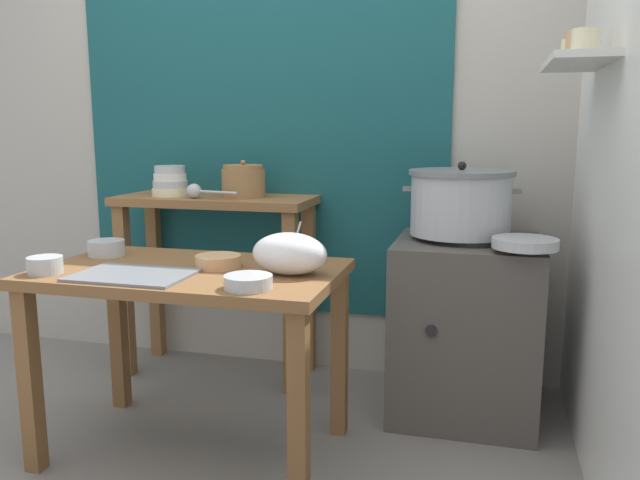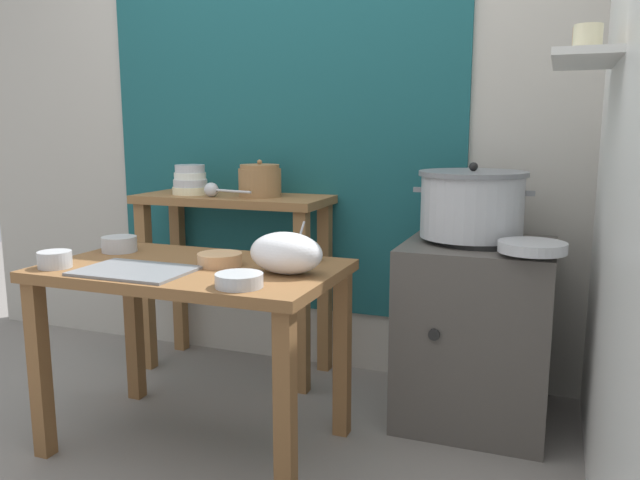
{
  "view_description": "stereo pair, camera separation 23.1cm",
  "coord_description": "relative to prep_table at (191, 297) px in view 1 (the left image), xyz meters",
  "views": [
    {
      "loc": [
        0.97,
        -1.98,
        1.23
      ],
      "look_at": [
        0.38,
        0.22,
        0.82
      ],
      "focal_mm": 35.26,
      "sensor_mm": 36.0,
      "label": 1
    },
    {
      "loc": [
        1.19,
        -1.91,
        1.23
      ],
      "look_at": [
        0.38,
        0.22,
        0.82
      ],
      "focal_mm": 35.26,
      "sensor_mm": 36.0,
      "label": 2
    }
  ],
  "objects": [
    {
      "name": "ground_plane",
      "position": [
        0.07,
        -0.07,
        -0.61
      ],
      "size": [
        9.0,
        9.0,
        0.0
      ],
      "primitive_type": "plane",
      "color": "gray"
    },
    {
      "name": "wall_back",
      "position": [
        0.15,
        1.02,
        0.69
      ],
      "size": [
        4.4,
        0.12,
        2.6
      ],
      "color": "#B2ADA3",
      "rests_on": "ground"
    },
    {
      "name": "wall_right",
      "position": [
        1.47,
        0.13,
        0.69
      ],
      "size": [
        0.3,
        3.2,
        2.6
      ],
      "color": "white",
      "rests_on": "ground"
    },
    {
      "name": "prep_table",
      "position": [
        0.0,
        0.0,
        0.0
      ],
      "size": [
        1.1,
        0.66,
        0.72
      ],
      "color": "brown",
      "rests_on": "ground"
    },
    {
      "name": "back_shelf_table",
      "position": [
        -0.24,
        0.76,
        0.07
      ],
      "size": [
        0.96,
        0.4,
        0.9
      ],
      "color": "olive",
      "rests_on": "ground"
    },
    {
      "name": "stove_block",
      "position": [
        0.98,
        0.63,
        -0.23
      ],
      "size": [
        0.6,
        0.61,
        0.78
      ],
      "color": "#4C4742",
      "rests_on": "ground"
    },
    {
      "name": "steamer_pot",
      "position": [
        0.94,
        0.65,
        0.31
      ],
      "size": [
        0.49,
        0.44,
        0.31
      ],
      "color": "#B7BABF",
      "rests_on": "stove_block"
    },
    {
      "name": "clay_pot",
      "position": [
        -0.09,
        0.76,
        0.37
      ],
      "size": [
        0.21,
        0.21,
        0.18
      ],
      "color": "olive",
      "rests_on": "back_shelf_table"
    },
    {
      "name": "bowl_stack_enamel",
      "position": [
        -0.46,
        0.72,
        0.36
      ],
      "size": [
        0.18,
        0.18,
        0.15
      ],
      "color": "beige",
      "rests_on": "back_shelf_table"
    },
    {
      "name": "ladle",
      "position": [
        -0.29,
        0.65,
        0.33
      ],
      "size": [
        0.27,
        0.09,
        0.07
      ],
      "color": "#B7BABF",
      "rests_on": "back_shelf_table"
    },
    {
      "name": "serving_tray",
      "position": [
        -0.13,
        -0.17,
        0.12
      ],
      "size": [
        0.4,
        0.28,
        0.01
      ],
      "primitive_type": "cube",
      "color": "slate",
      "rests_on": "prep_table"
    },
    {
      "name": "plastic_bag",
      "position": [
        0.39,
        -0.0,
        0.19
      ],
      "size": [
        0.27,
        0.17,
        0.15
      ],
      "primitive_type": "ellipsoid",
      "color": "white",
      "rests_on": "prep_table"
    },
    {
      "name": "wide_pan",
      "position": [
        1.19,
        0.4,
        0.19
      ],
      "size": [
        0.25,
        0.25,
        0.04
      ],
      "primitive_type": "cylinder",
      "color": "#B7BABF",
      "rests_on": "stove_block"
    },
    {
      "name": "prep_bowl_0",
      "position": [
        0.35,
        0.22,
        0.14
      ],
      "size": [
        0.15,
        0.15,
        0.15
      ],
      "color": "#B7BABF",
      "rests_on": "prep_table"
    },
    {
      "name": "prep_bowl_1",
      "position": [
        -0.43,
        0.12,
        0.14
      ],
      "size": [
        0.14,
        0.14,
        0.06
      ],
      "color": "#B7BABF",
      "rests_on": "prep_table"
    },
    {
      "name": "prep_bowl_2",
      "position": [
        0.1,
        0.04,
        0.14
      ],
      "size": [
        0.17,
        0.17,
        0.05
      ],
      "color": "tan",
      "rests_on": "prep_table"
    },
    {
      "name": "prep_bowl_3",
      "position": [
        -0.45,
        -0.21,
        0.14
      ],
      "size": [
        0.12,
        0.12,
        0.06
      ],
      "color": "#B7BABF",
      "rests_on": "prep_table"
    },
    {
      "name": "prep_bowl_4",
      "position": [
        0.32,
        -0.23,
        0.14
      ],
      "size": [
        0.16,
        0.16,
        0.04
      ],
      "color": "#B7BABF",
      "rests_on": "prep_table"
    }
  ]
}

